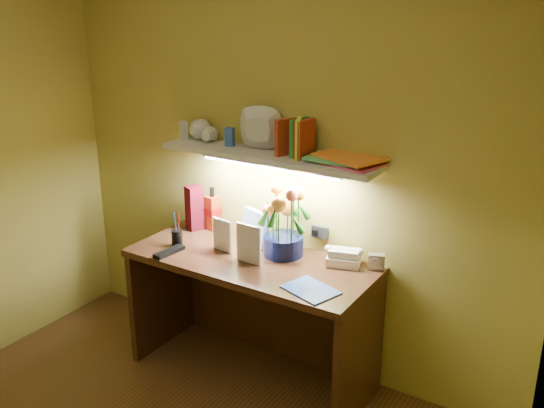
% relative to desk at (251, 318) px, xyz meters
% --- Properties ---
extents(desk, '(1.40, 0.60, 0.75)m').
position_rel_desk_xyz_m(desk, '(0.00, 0.00, 0.00)').
color(desk, '#331C0E').
rests_on(desk, ground).
extents(flower_bouquet, '(0.27, 0.27, 0.40)m').
position_rel_desk_xyz_m(flower_bouquet, '(0.13, 0.14, 0.57)').
color(flower_bouquet, '#0A113B').
rests_on(flower_bouquet, desk).
extents(telephone, '(0.21, 0.18, 0.11)m').
position_rel_desk_xyz_m(telephone, '(0.47, 0.20, 0.43)').
color(telephone, white).
rests_on(telephone, desk).
extents(desk_clock, '(0.10, 0.07, 0.09)m').
position_rel_desk_xyz_m(desk_clock, '(0.65, 0.24, 0.42)').
color(desk_clock, silver).
rests_on(desk_clock, desk).
extents(whisky_bottle, '(0.09, 0.09, 0.27)m').
position_rel_desk_xyz_m(whisky_bottle, '(-0.45, 0.25, 0.51)').
color(whisky_bottle, '#A33313').
rests_on(whisky_bottle, desk).
extents(whisky_box, '(0.12, 0.12, 0.28)m').
position_rel_desk_xyz_m(whisky_box, '(-0.55, 0.19, 0.51)').
color(whisky_box, '#550814').
rests_on(whisky_box, desk).
extents(pen_cup, '(0.08, 0.08, 0.16)m').
position_rel_desk_xyz_m(pen_cup, '(-0.47, -0.07, 0.45)').
color(pen_cup, black).
rests_on(pen_cup, desk).
extents(art_card, '(0.21, 0.11, 0.20)m').
position_rel_desk_xyz_m(art_card, '(-0.09, 0.19, 0.48)').
color(art_card, white).
rests_on(art_card, desk).
extents(tv_remote, '(0.07, 0.20, 0.02)m').
position_rel_desk_xyz_m(tv_remote, '(-0.43, -0.19, 0.39)').
color(tv_remote, black).
rests_on(tv_remote, desk).
extents(blue_folder, '(0.30, 0.26, 0.01)m').
position_rel_desk_xyz_m(blue_folder, '(0.47, -0.16, 0.38)').
color(blue_folder, blue).
rests_on(blue_folder, desk).
extents(desk_book_a, '(0.14, 0.04, 0.19)m').
position_rel_desk_xyz_m(desk_book_a, '(-0.27, 0.02, 0.47)').
color(desk_book_a, white).
rests_on(desk_book_a, desk).
extents(desk_book_b, '(0.16, 0.03, 0.22)m').
position_rel_desk_xyz_m(desk_book_b, '(-0.06, -0.04, 0.49)').
color(desk_book_b, silver).
rests_on(desk_book_b, desk).
extents(wall_shelf, '(1.32, 0.36, 0.24)m').
position_rel_desk_xyz_m(wall_shelf, '(0.02, 0.19, 0.96)').
color(wall_shelf, silver).
rests_on(wall_shelf, ground).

